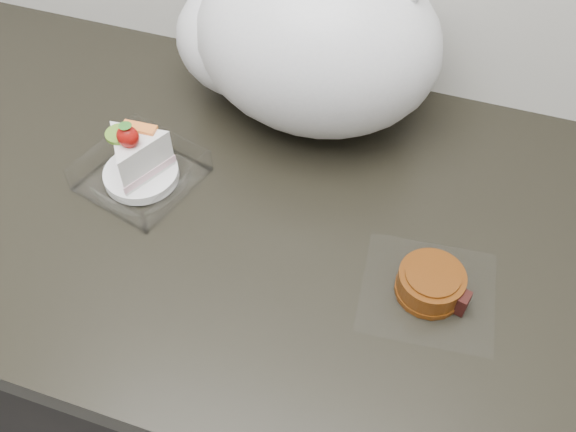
{
  "coord_description": "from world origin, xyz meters",
  "views": [
    {
      "loc": [
        0.29,
        1.18,
        1.55
      ],
      "look_at": [
        0.13,
        1.66,
        0.94
      ],
      "focal_mm": 40.0,
      "sensor_mm": 36.0,
      "label": 1
    }
  ],
  "objects": [
    {
      "name": "cake_tray",
      "position": [
        -0.09,
        1.69,
        0.93
      ],
      "size": [
        0.17,
        0.17,
        0.11
      ],
      "rotation": [
        0.0,
        0.0,
        -0.27
      ],
      "color": "white",
      "rests_on": "counter"
    },
    {
      "name": "counter",
      "position": [
        0.0,
        1.69,
        0.45
      ],
      "size": [
        2.04,
        0.64,
        0.9
      ],
      "color": "black",
      "rests_on": "ground"
    },
    {
      "name": "mooncake_wrap",
      "position": [
        0.32,
        1.63,
        0.91
      ],
      "size": [
        0.17,
        0.16,
        0.04
      ],
      "rotation": [
        0.0,
        0.0,
        0.27
      ],
      "color": "white",
      "rests_on": "counter"
    },
    {
      "name": "plastic_bag",
      "position": [
        0.07,
        1.89,
        1.02
      ],
      "size": [
        0.4,
        0.29,
        0.31
      ],
      "rotation": [
        0.0,
        0.0,
        0.09
      ],
      "color": "white",
      "rests_on": "counter"
    }
  ]
}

